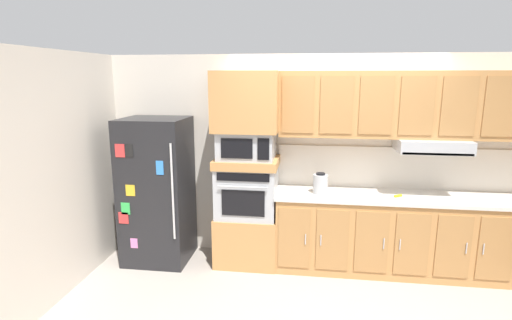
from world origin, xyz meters
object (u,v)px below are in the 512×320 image
microwave (247,145)px  screwdriver (399,196)px  refrigerator (157,190)px  electric_kettle (320,184)px  built_in_oven (247,191)px

microwave → screwdriver: 1.81m
refrigerator → electric_kettle: 1.96m
screwdriver → built_in_oven: bearing=177.2°
built_in_oven → electric_kettle: 0.87m
screwdriver → electric_kettle: 0.87m
microwave → built_in_oven: bearing=179.2°
refrigerator → built_in_oven: 1.10m
refrigerator → microwave: 1.24m
refrigerator → screwdriver: refrigerator is taller
refrigerator → electric_kettle: size_ratio=7.33×
built_in_oven → electric_kettle: built_in_oven is taller
refrigerator → built_in_oven: size_ratio=2.51×
microwave → refrigerator: bearing=-176.5°
microwave → electric_kettle: bearing=-3.2°
microwave → electric_kettle: microwave is taller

